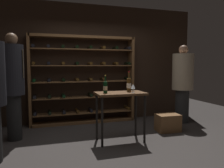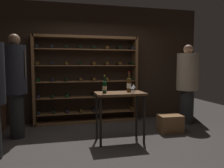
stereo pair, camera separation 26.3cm
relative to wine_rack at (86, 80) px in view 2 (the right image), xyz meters
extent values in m
plane|color=#383330|center=(0.21, -1.56, -1.06)|extent=(9.54, 9.54, 0.00)
cube|color=#332319|center=(0.21, 0.21, 0.40)|extent=(5.64, 0.10, 2.92)
cube|color=brown|center=(-1.22, 0.00, -0.01)|extent=(0.06, 0.32, 2.12)
cube|color=brown|center=(1.25, 0.00, -0.01)|extent=(0.06, 0.32, 2.12)
cube|color=brown|center=(0.01, 0.00, 1.02)|extent=(2.47, 0.32, 0.06)
cube|color=brown|center=(0.01, 0.00, -1.03)|extent=(2.47, 0.32, 0.06)
cube|color=brown|center=(0.01, 0.00, -0.81)|extent=(2.39, 0.32, 0.02)
cylinder|color=black|center=(-1.12, 0.00, -0.75)|extent=(0.08, 0.30, 0.08)
cylinder|color=black|center=(-0.80, 0.00, -0.75)|extent=(0.08, 0.30, 0.08)
cylinder|color=black|center=(-0.47, 0.00, -0.75)|extent=(0.08, 0.30, 0.08)
cylinder|color=#4C3314|center=(-0.15, 0.00, -0.75)|extent=(0.08, 0.30, 0.08)
cylinder|color=black|center=(0.18, 0.00, -0.75)|extent=(0.08, 0.30, 0.08)
cylinder|color=#4C3314|center=(1.15, 0.00, -0.75)|extent=(0.08, 0.30, 0.08)
cube|color=brown|center=(0.01, 0.00, -0.42)|extent=(2.39, 0.32, 0.02)
cylinder|color=black|center=(-1.12, 0.00, -0.37)|extent=(0.08, 0.30, 0.08)
cylinder|color=black|center=(-0.80, 0.00, -0.37)|extent=(0.08, 0.30, 0.08)
cylinder|color=black|center=(-0.47, 0.00, -0.37)|extent=(0.08, 0.30, 0.08)
cylinder|color=black|center=(0.18, 0.00, -0.37)|extent=(0.08, 0.30, 0.08)
cylinder|color=black|center=(0.82, 0.00, -0.37)|extent=(0.08, 0.30, 0.08)
cylinder|color=black|center=(1.15, 0.00, -0.37)|extent=(0.08, 0.30, 0.08)
cube|color=brown|center=(0.01, 0.00, -0.04)|extent=(2.39, 0.32, 0.02)
cylinder|color=black|center=(-1.12, 0.00, 0.01)|extent=(0.08, 0.30, 0.08)
cylinder|color=black|center=(-0.80, 0.00, 0.01)|extent=(0.08, 0.30, 0.08)
cylinder|color=black|center=(-0.47, 0.00, 0.01)|extent=(0.08, 0.30, 0.08)
cylinder|color=#4C3314|center=(-0.15, 0.00, 0.01)|extent=(0.08, 0.30, 0.08)
cylinder|color=#4C3314|center=(0.18, 0.00, 0.01)|extent=(0.08, 0.30, 0.08)
cylinder|color=#4C3314|center=(0.50, 0.00, 0.01)|extent=(0.08, 0.30, 0.08)
cylinder|color=black|center=(1.15, 0.00, 0.01)|extent=(0.08, 0.30, 0.08)
cube|color=brown|center=(0.01, 0.00, 0.34)|extent=(2.39, 0.32, 0.02)
cylinder|color=#4C3314|center=(-1.12, 0.00, 0.40)|extent=(0.08, 0.30, 0.08)
cylinder|color=black|center=(-0.80, 0.00, 0.40)|extent=(0.08, 0.30, 0.08)
cylinder|color=#4C3314|center=(-0.47, 0.00, 0.40)|extent=(0.08, 0.30, 0.08)
cylinder|color=black|center=(-0.15, 0.00, 0.40)|extent=(0.08, 0.30, 0.08)
cylinder|color=#4C3314|center=(0.18, 0.00, 0.40)|extent=(0.08, 0.30, 0.08)
cylinder|color=#4C3314|center=(0.50, 0.00, 0.40)|extent=(0.08, 0.30, 0.08)
cylinder|color=#4C3314|center=(0.82, 0.00, 0.40)|extent=(0.08, 0.30, 0.08)
cylinder|color=black|center=(1.15, 0.00, 0.40)|extent=(0.08, 0.30, 0.08)
cube|color=brown|center=(0.01, 0.00, 0.72)|extent=(2.39, 0.32, 0.02)
cylinder|color=black|center=(-1.12, 0.00, 0.78)|extent=(0.08, 0.30, 0.08)
cylinder|color=black|center=(-0.80, 0.00, 0.78)|extent=(0.08, 0.30, 0.08)
cylinder|color=black|center=(-0.47, 0.00, 0.78)|extent=(0.08, 0.30, 0.08)
cylinder|color=black|center=(-0.15, 0.00, 0.78)|extent=(0.08, 0.30, 0.08)
cylinder|color=black|center=(0.18, 0.00, 0.78)|extent=(0.08, 0.30, 0.08)
cylinder|color=#4C3314|center=(0.50, 0.00, 0.78)|extent=(0.08, 0.30, 0.08)
cylinder|color=black|center=(0.82, 0.00, 0.78)|extent=(0.08, 0.30, 0.08)
cylinder|color=black|center=(1.15, 0.00, 0.78)|extent=(0.08, 0.30, 0.08)
cube|color=brown|center=(0.44, -1.50, -0.17)|extent=(0.90, 0.51, 0.04)
cylinder|color=black|center=(0.04, -1.71, -0.63)|extent=(0.04, 0.04, 0.88)
cylinder|color=black|center=(0.84, -1.71, -0.63)|extent=(0.04, 0.04, 0.88)
cylinder|color=black|center=(0.04, -1.30, -0.63)|extent=(0.04, 0.04, 0.88)
cylinder|color=black|center=(0.84, -1.30, -0.63)|extent=(0.04, 0.04, 0.88)
cylinder|color=#292929|center=(2.36, -0.65, -0.66)|extent=(0.33, 0.33, 0.81)
cylinder|color=tan|center=(2.36, -0.65, 0.19)|extent=(0.51, 0.51, 0.88)
sphere|color=#AD7A5B|center=(2.36, -0.65, 0.73)|extent=(0.22, 0.22, 0.22)
cylinder|color=black|center=(-1.46, -0.86, -0.63)|extent=(0.27, 0.27, 0.86)
cylinder|color=black|center=(-1.46, -0.86, 0.27)|extent=(0.41, 0.41, 0.93)
sphere|color=brown|center=(-1.46, -0.86, 0.83)|extent=(0.22, 0.22, 0.22)
cube|color=olive|center=(-1.27, -0.94, 0.38)|extent=(0.03, 0.05, 0.52)
cube|color=brown|center=(1.62, -1.23, -0.88)|extent=(0.49, 0.36, 0.37)
cylinder|color=black|center=(0.15, -1.52, -0.05)|extent=(0.07, 0.07, 0.20)
cone|color=black|center=(0.15, -1.52, 0.06)|extent=(0.07, 0.07, 0.03)
cylinder|color=black|center=(0.15, -1.52, 0.12)|extent=(0.03, 0.03, 0.08)
cylinder|color=#B7932D|center=(0.15, -1.52, 0.17)|extent=(0.03, 0.03, 0.02)
cylinder|color=#C6B28C|center=(0.15, -1.52, -0.06)|extent=(0.08, 0.08, 0.08)
cylinder|color=#4C3314|center=(0.64, -1.41, -0.02)|extent=(0.08, 0.08, 0.25)
cone|color=#4C3314|center=(0.64, -1.41, 0.11)|extent=(0.08, 0.08, 0.03)
cylinder|color=#4C3314|center=(0.64, -1.41, 0.17)|extent=(0.03, 0.03, 0.09)
cylinder|color=maroon|center=(0.64, -1.41, 0.23)|extent=(0.03, 0.03, 0.02)
cylinder|color=silver|center=(0.64, -1.41, -0.04)|extent=(0.09, 0.09, 0.09)
cylinder|color=silver|center=(0.64, -1.63, -0.15)|extent=(0.07, 0.07, 0.00)
cylinder|color=silver|center=(0.64, -1.63, -0.11)|extent=(0.01, 0.01, 0.07)
cone|color=silver|center=(0.64, -1.63, -0.05)|extent=(0.08, 0.08, 0.06)
cylinder|color=#590A14|center=(0.64, -1.63, -0.06)|extent=(0.04, 0.04, 0.02)
cylinder|color=silver|center=(0.75, -1.36, -0.15)|extent=(0.07, 0.07, 0.00)
cylinder|color=silver|center=(0.75, -1.36, -0.11)|extent=(0.01, 0.01, 0.06)
cone|color=silver|center=(0.75, -1.36, -0.05)|extent=(0.08, 0.08, 0.07)
cylinder|color=#590A14|center=(0.75, -1.36, -0.06)|extent=(0.04, 0.04, 0.02)
camera|label=1|loc=(-0.89, -5.32, 0.35)|focal=35.37mm
camera|label=2|loc=(-0.63, -5.39, 0.35)|focal=35.37mm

